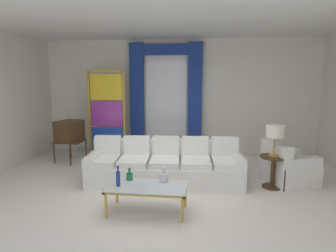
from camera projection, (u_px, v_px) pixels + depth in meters
The scene contains 15 objects.
ground_plane at pixel (162, 193), 5.17m from camera, with size 16.00×16.00×0.00m, color white.
wall_rear at pixel (178, 97), 7.92m from camera, with size 8.00×0.12×3.00m, color white.
ceiling_slab at pixel (168, 22), 5.47m from camera, with size 8.00×7.60×0.04m, color white.
curtained_window at pixel (166, 88), 7.76m from camera, with size 2.00×0.17×2.70m.
couch_white_long at pixel (165, 166), 5.74m from camera, with size 2.97×1.13×0.86m.
coffee_table at pixel (147, 188), 4.40m from camera, with size 1.18×0.61×0.41m.
bottle_blue_decanter at pixel (130, 176), 4.64m from camera, with size 0.10×0.10×0.20m.
bottle_crystal_tall at pixel (118, 178), 4.37m from camera, with size 0.06×0.06×0.31m.
bottle_amber_squat at pixel (164, 176), 4.56m from camera, with size 0.14×0.14×0.24m.
vintage_tv at pixel (69, 132), 7.04m from camera, with size 0.65×0.71×1.35m.
armchair_white at pixel (287, 168), 5.65m from camera, with size 1.04×1.03×0.80m.
stained_glass_divider at pixel (107, 116), 7.45m from camera, with size 0.95×0.05×2.20m.
peacock_figurine at pixel (116, 152), 7.22m from camera, with size 0.44×0.60×0.50m.
round_side_table at pixel (273, 169), 5.39m from camera, with size 0.48×0.48×0.59m.
table_lamp_brass at pixel (275, 133), 5.29m from camera, with size 0.32×0.32×0.57m.
Camera 1 is at (0.74, -4.86, 1.99)m, focal length 31.64 mm.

